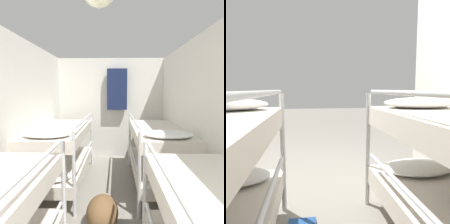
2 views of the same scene
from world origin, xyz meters
TOP-DOWN VIEW (x-y plane):
  - wall_right at (1.22, 2.53)m, footprint 0.06×5.17m
  - wall_back at (0.00, 5.08)m, footprint 2.49×0.06m
  - bunk_stack_left_far at (-0.79, 3.62)m, footprint 0.81×1.80m
  - bunk_stack_right_far at (0.79, 3.62)m, footprint 0.81×1.80m
  - duffel_bag at (-0.04, 2.61)m, footprint 0.36×0.48m
  - hanging_coat at (0.13, 4.93)m, footprint 0.44×0.12m

SIDE VIEW (x-z plane):
  - duffel_bag at x=-0.04m, z-range 0.00..0.36m
  - bunk_stack_left_far at x=-0.79m, z-range 0.04..1.16m
  - bunk_stack_right_far at x=0.79m, z-range 0.04..1.16m
  - wall_right at x=1.22m, z-range 0.00..2.29m
  - wall_back at x=0.00m, z-range 0.00..2.29m
  - hanging_coat at x=0.13m, z-range 1.14..2.04m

